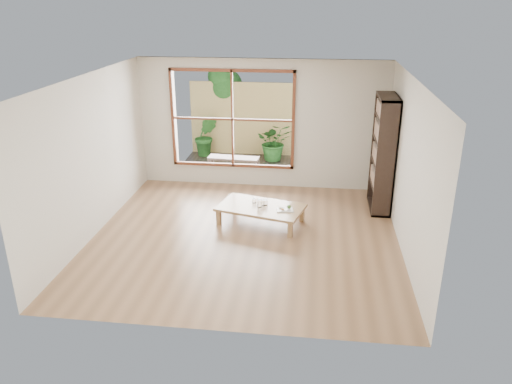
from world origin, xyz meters
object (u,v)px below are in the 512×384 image
food_tray (286,209)px  low_table (261,208)px  garden_bench (233,160)px  bookshelf (383,154)px

food_tray → low_table: bearing=155.7°
garden_bench → low_table: bearing=-66.5°
low_table → food_tray: bearing=0.3°
low_table → food_tray: size_ratio=5.24×
low_table → garden_bench: bearing=124.5°
food_tray → garden_bench: food_tray is taller
low_table → bookshelf: size_ratio=0.76×
bookshelf → garden_bench: bookshelf is taller
food_tray → garden_bench: 2.96m
low_table → food_tray: (0.44, -0.11, 0.06)m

